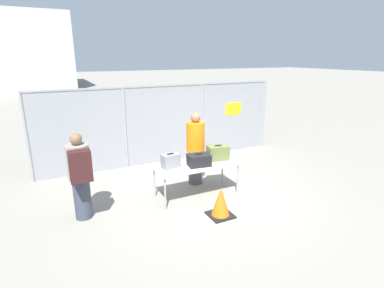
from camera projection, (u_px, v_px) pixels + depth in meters
The scene contains 10 objects.
ground_plane at pixel (208, 194), 7.00m from camera, with size 120.00×120.00×0.00m, color gray.
fence_section at pixel (166, 122), 8.91m from camera, with size 7.40×0.07×2.32m.
inspection_table at pixel (197, 167), 6.78m from camera, with size 1.93×0.79×0.74m.
suitcase_grey at pixel (171, 161), 6.55m from camera, with size 0.42×0.29×0.34m.
suitcase_black at pixel (199, 160), 6.69m from camera, with size 0.54×0.42×0.29m.
suitcase_olive at pixel (218, 153), 7.06m from camera, with size 0.53×0.39×0.36m.
traveler_hooded at pixel (80, 174), 5.68m from camera, with size 0.43×0.67×1.74m.
security_worker_near at pixel (195, 148), 7.37m from camera, with size 0.45×0.45×1.81m.
utility_trailer at pixel (191, 133), 10.81m from camera, with size 3.38×2.16×0.77m.
traffic_cone at pixel (221, 203), 5.98m from camera, with size 0.48×0.48×0.60m.
Camera 1 is at (-3.16, -5.55, 3.11)m, focal length 28.00 mm.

